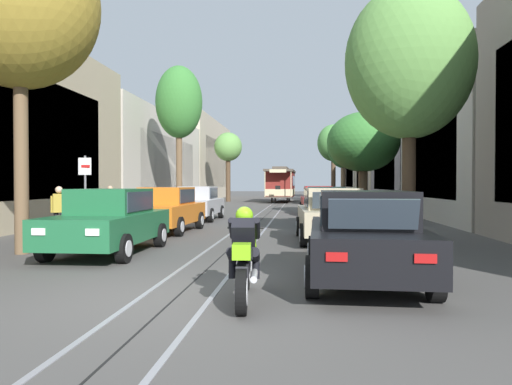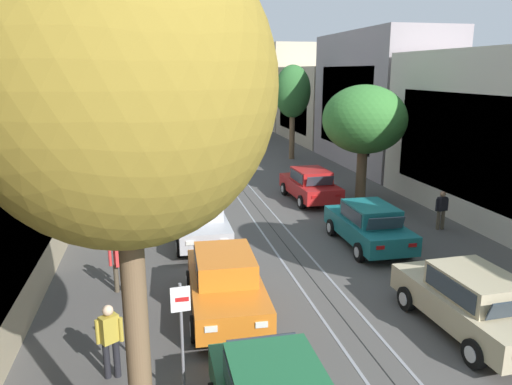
{
  "view_description": "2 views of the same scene",
  "coord_description": "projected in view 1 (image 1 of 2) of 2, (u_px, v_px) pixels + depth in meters",
  "views": [
    {
      "loc": [
        1.85,
        -7.0,
        1.7
      ],
      "look_at": [
        -0.43,
        17.37,
        1.26
      ],
      "focal_mm": 33.45,
      "sensor_mm": 36.0,
      "label": 1
    },
    {
      "loc": [
        -4.55,
        -2.16,
        6.18
      ],
      "look_at": [
        0.0,
        19.14,
        0.71
      ],
      "focal_mm": 34.04,
      "sensor_mm": 36.0,
      "label": 2
    }
  ],
  "objects": [
    {
      "name": "street_tree_kerb_right_mid",
      "position": [
        343.0,
        146.0,
        37.73
      ],
      "size": [
        2.55,
        2.12,
        6.62
      ],
      "color": "brown",
      "rests_on": "ground"
    },
    {
      "name": "parked_car_green_near_left",
      "position": [
        109.0,
        221.0,
        11.62
      ],
      "size": [
        2.0,
        4.36,
        1.58
      ],
      "color": "#1E6038",
      "rests_on": "ground"
    },
    {
      "name": "parked_car_orange_second_left",
      "position": [
        166.0,
        209.0,
        16.86
      ],
      "size": [
        2.11,
        4.41,
        1.58
      ],
      "color": "orange",
      "rests_on": "ground"
    },
    {
      "name": "ground_plane",
      "position": [
        272.0,
        210.0,
        31.08
      ],
      "size": [
        160.0,
        160.0,
        0.0
      ],
      "primitive_type": "plane",
      "color": "#4C4947"
    },
    {
      "name": "parked_car_teal_mid_right",
      "position": [
        325.0,
        205.0,
        20.1
      ],
      "size": [
        2.02,
        4.37,
        1.58
      ],
      "color": "#196B70",
      "rests_on": "ground"
    },
    {
      "name": "street_sign_post",
      "position": [
        85.0,
        189.0,
        13.45
      ],
      "size": [
        0.36,
        0.08,
        2.5
      ],
      "color": "slate",
      "rests_on": "ground"
    },
    {
      "name": "street_tree_kerb_left_second",
      "position": [
        179.0,
        103.0,
        27.9
      ],
      "size": [
        2.73,
        2.66,
        8.62
      ],
      "color": "brown",
      "rests_on": "ground"
    },
    {
      "name": "motorcycle_with_rider",
      "position": [
        244.0,
        257.0,
        6.85
      ],
      "size": [
        0.58,
        1.99,
        1.37
      ],
      "color": "black",
      "rests_on": "ground"
    },
    {
      "name": "street_tree_kerb_left_mid",
      "position": [
        228.0,
        148.0,
        45.81
      ],
      "size": [
        2.66,
        2.78,
        6.66
      ],
      "color": "#4C3826",
      "rests_on": "ground"
    },
    {
      "name": "parked_car_red_fourth_right",
      "position": [
        318.0,
        200.0,
        26.6
      ],
      "size": [
        2.1,
        4.4,
        1.58
      ],
      "color": "red",
      "rests_on": "ground"
    },
    {
      "name": "pedestrian_on_right_pavement",
      "position": [
        408.0,
        203.0,
        20.93
      ],
      "size": [
        0.55,
        0.31,
        1.56
      ],
      "color": "#4C4233",
      "rests_on": "ground"
    },
    {
      "name": "parked_car_silver_mid_left",
      "position": [
        198.0,
        203.0,
        22.41
      ],
      "size": [
        2.02,
        4.37,
        1.58
      ],
      "color": "#B7B7BC",
      "rests_on": "ground"
    },
    {
      "name": "street_tree_kerb_right_fourth",
      "position": [
        333.0,
        144.0,
        49.13
      ],
      "size": [
        3.32,
        3.19,
        7.85
      ],
      "color": "brown",
      "rests_on": "ground"
    },
    {
      "name": "trolley_track_rails",
      "position": [
        275.0,
        207.0,
        35.06
      ],
      "size": [
        1.14,
        68.03,
        0.01
      ],
      "color": "gray",
      "rests_on": "ground"
    },
    {
      "name": "cable_car_trolley",
      "position": [
        281.0,
        184.0,
        45.52
      ],
      "size": [
        2.71,
        9.16,
        3.28
      ],
      "color": "maroon",
      "rests_on": "ground"
    },
    {
      "name": "pedestrian_on_left_pavement",
      "position": [
        59.0,
        209.0,
        14.77
      ],
      "size": [
        0.55,
        0.38,
        1.63
      ],
      "color": "black",
      "rests_on": "ground"
    },
    {
      "name": "parked_car_black_near_right",
      "position": [
        364.0,
        236.0,
        8.24
      ],
      "size": [
        2.1,
        4.4,
        1.58
      ],
      "color": "black",
      "rests_on": "ground"
    },
    {
      "name": "parked_car_beige_second_right",
      "position": [
        331.0,
        214.0,
        14.07
      ],
      "size": [
        2.13,
        4.42,
        1.58
      ],
      "color": "#C1B28E",
      "rests_on": "ground"
    },
    {
      "name": "building_facade_left",
      "position": [
        134.0,
        154.0,
        35.1
      ],
      "size": [
        5.82,
        59.73,
        9.0
      ],
      "color": "tan",
      "rests_on": "ground"
    },
    {
      "name": "building_facade_right",
      "position": [
        418.0,
        153.0,
        34.48
      ],
      "size": [
        5.45,
        59.73,
        9.01
      ],
      "color": "gray",
      "rests_on": "ground"
    },
    {
      "name": "fire_hydrant",
      "position": [
        381.0,
        225.0,
        14.63
      ],
      "size": [
        0.4,
        0.22,
        0.84
      ],
      "color": "gold",
      "rests_on": "ground"
    },
    {
      "name": "street_tree_kerb_right_second",
      "position": [
        363.0,
        143.0,
        25.73
      ],
      "size": [
        3.88,
        4.26,
        5.58
      ],
      "color": "brown",
      "rests_on": "ground"
    },
    {
      "name": "pedestrian_crossing_far",
      "position": [
        110.0,
        204.0,
        18.9
      ],
      "size": [
        0.55,
        0.4,
        1.63
      ],
      "color": "#4C4233",
      "rests_on": "ground"
    },
    {
      "name": "street_tree_kerb_left_near",
      "position": [
        20.0,
        7.0,
        11.47
      ],
      "size": [
        3.82,
        3.32,
        8.0
      ],
      "color": "brown",
      "rests_on": "ground"
    },
    {
      "name": "street_tree_kerb_right_near",
      "position": [
        409.0,
        63.0,
        13.1
      ],
      "size": [
        3.52,
        2.93,
        7.19
      ],
      "color": "#4C3826",
      "rests_on": "ground"
    }
  ]
}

